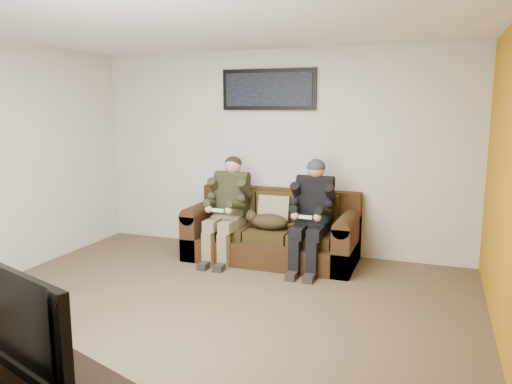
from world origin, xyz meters
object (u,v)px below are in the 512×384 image
at_px(person_left, 228,203).
at_px(person_right, 312,208).
at_px(sofa, 273,234).
at_px(cat, 268,221).
at_px(framed_poster, 268,90).
at_px(television, 35,317).

relative_size(person_left, person_right, 0.99).
height_order(sofa, cat, sofa).
bearing_deg(person_left, cat, 0.53).
distance_m(cat, framed_poster, 1.69).
bearing_deg(person_right, person_left, -179.98).
height_order(cat, framed_poster, framed_poster).
bearing_deg(television, person_right, 98.81).
xyz_separation_m(cat, television, (-0.11, -3.61, 0.25)).
bearing_deg(person_left, framed_poster, 59.42).
xyz_separation_m(person_left, cat, (0.52, 0.00, -0.19)).
bearing_deg(sofa, television, -91.96).
distance_m(person_left, cat, 0.55).
xyz_separation_m(cat, framed_poster, (-0.18, 0.56, 1.58)).
bearing_deg(cat, framed_poster, 108.25).
bearing_deg(person_right, television, -100.43).
bearing_deg(cat, sofa, 84.84).
distance_m(sofa, person_left, 0.68).
distance_m(person_left, television, 3.62).
bearing_deg(sofa, person_right, -17.94).
distance_m(sofa, cat, 0.26).
bearing_deg(television, framed_poster, 110.21).
relative_size(sofa, framed_poster, 1.66).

